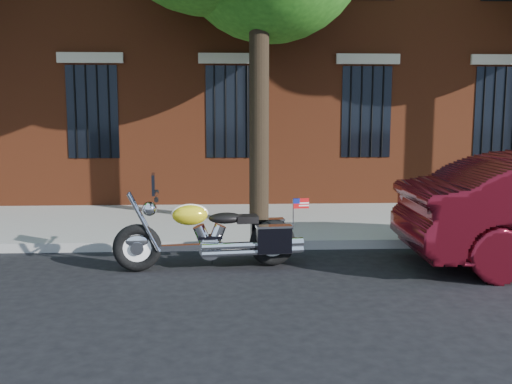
{
  "coord_description": "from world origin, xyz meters",
  "views": [
    {
      "loc": [
        -0.06,
        -7.56,
        2.16
      ],
      "look_at": [
        0.34,
        0.8,
        1.01
      ],
      "focal_mm": 40.0,
      "sensor_mm": 36.0,
      "label": 1
    }
  ],
  "objects": [
    {
      "name": "curb",
      "position": [
        0.0,
        1.38,
        0.07
      ],
      "size": [
        40.0,
        0.16,
        0.15
      ],
      "primitive_type": "cube",
      "color": "gray",
      "rests_on": "ground"
    },
    {
      "name": "motorcycle",
      "position": [
        -0.25,
        0.26,
        0.46
      ],
      "size": [
        2.7,
        0.93,
        1.35
      ],
      "rotation": [
        0.0,
        0.0,
        0.11
      ],
      "color": "black",
      "rests_on": "ground"
    },
    {
      "name": "sidewalk",
      "position": [
        0.0,
        3.26,
        0.07
      ],
      "size": [
        40.0,
        3.6,
        0.15
      ],
      "primitive_type": "cube",
      "color": "gray",
      "rests_on": "ground"
    },
    {
      "name": "ground",
      "position": [
        0.0,
        0.0,
        0.0
      ],
      "size": [
        120.0,
        120.0,
        0.0
      ],
      "primitive_type": "plane",
      "color": "black",
      "rests_on": "ground"
    }
  ]
}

